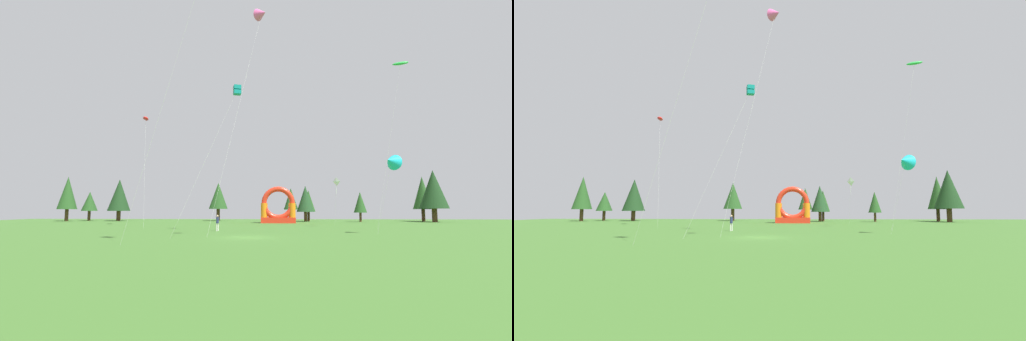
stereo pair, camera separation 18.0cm
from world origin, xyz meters
TOP-DOWN VIEW (x-y plane):
  - ground_plane at (0.00, 0.00)m, footprint 120.00×120.00m
  - kite_white_diamond at (11.88, 24.80)m, footprint 0.88×3.00m
  - kite_green_parafoil at (18.28, 13.04)m, footprint 4.43×1.07m
  - kite_teal_box at (-0.92, -0.36)m, footprint 5.77×1.93m
  - kite_red_parafoil at (-17.09, 21.40)m, footprint 3.04×6.69m
  - kite_cyan_delta at (13.89, 4.22)m, footprint 2.34×2.31m
  - kite_pink_delta at (1.13, 4.44)m, footprint 5.48×5.99m
  - person_far_side at (-4.06, 9.33)m, footprint 0.39×0.39m
  - inflatable_orange_dome at (3.03, 33.95)m, footprint 6.14×4.07m
  - tree_row_0 at (-40.50, 41.82)m, footprint 3.90×3.90m
  - tree_row_1 at (-37.57, 45.37)m, footprint 3.38×3.38m
  - tree_row_2 at (-30.71, 44.48)m, footprint 4.68×4.68m
  - tree_row_3 at (-9.59, 45.63)m, footprint 4.00×4.00m
  - tree_row_4 at (5.69, 42.51)m, footprint 2.88×2.88m
  - tree_row_5 at (8.60, 42.22)m, footprint 3.52×3.52m
  - tree_row_6 at (9.37, 43.89)m, footprint 2.80×2.80m
  - tree_row_7 at (19.14, 40.74)m, footprint 2.51×2.51m
  - tree_row_8 at (32.66, 44.54)m, footprint 3.82×3.82m
  - tree_row_9 at (33.07, 40.21)m, footprint 5.36×5.36m

SIDE VIEW (x-z plane):
  - ground_plane at x=0.00m, z-range 0.00..0.00m
  - person_far_side at x=-4.06m, z-range 0.17..1.96m
  - inflatable_orange_dome at x=3.03m, z-range -1.03..5.45m
  - tree_row_7 at x=19.14m, z-range 0.86..6.72m
  - tree_row_6 at x=9.37m, z-range 0.94..7.27m
  - tree_row_1 at x=-37.57m, z-range 1.00..7.21m
  - tree_row_4 at x=5.69m, z-range 1.13..7.84m
  - tree_row_5 at x=8.60m, z-range 0.93..8.10m
  - tree_row_3 at x=-9.59m, z-range 1.21..9.31m
  - tree_row_2 at x=-30.71m, z-range 1.01..9.84m
  - tree_row_8 at x=32.66m, z-range 1.18..10.31m
  - tree_row_0 at x=-40.50m, z-range 1.18..10.39m
  - tree_row_9 at x=33.07m, z-range 1.24..11.27m
  - kite_white_diamond at x=11.88m, z-range 3.02..10.12m
  - kite_cyan_delta at x=13.89m, z-range 3.14..11.14m
  - kite_teal_box at x=-0.92m, z-range 6.29..19.78m
  - kite_red_parafoil at x=-17.09m, z-range 7.80..24.45m
  - kite_green_parafoil at x=18.28m, z-range 10.08..31.14m
  - kite_pink_delta at x=1.13m, z-range 11.09..34.74m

